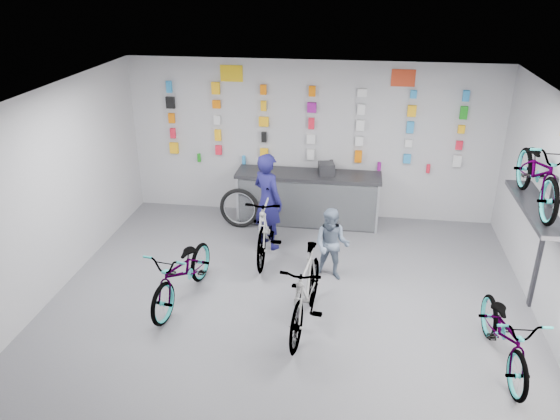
% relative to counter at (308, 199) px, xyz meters
% --- Properties ---
extents(floor, '(8.00, 8.00, 0.00)m').
position_rel_counter_xyz_m(floor, '(0.00, -3.54, -0.49)').
color(floor, '#56565C').
rests_on(floor, ground).
extents(ceiling, '(8.00, 8.00, 0.00)m').
position_rel_counter_xyz_m(ceiling, '(0.00, -3.54, 2.51)').
color(ceiling, white).
rests_on(ceiling, wall_back).
extents(wall_back, '(7.00, 0.00, 7.00)m').
position_rel_counter_xyz_m(wall_back, '(0.00, 0.46, 1.01)').
color(wall_back, '#A9A9AB').
rests_on(wall_back, floor).
extents(wall_left, '(0.00, 8.00, 8.00)m').
position_rel_counter_xyz_m(wall_left, '(-3.50, -3.54, 1.01)').
color(wall_left, '#A9A9AB').
rests_on(wall_left, floor).
extents(counter, '(2.70, 0.66, 1.00)m').
position_rel_counter_xyz_m(counter, '(0.00, 0.00, 0.00)').
color(counter, black).
rests_on(counter, floor).
extents(merch_wall, '(5.56, 0.08, 1.56)m').
position_rel_counter_xyz_m(merch_wall, '(-0.04, 0.39, 1.30)').
color(merch_wall, '#FFB211').
rests_on(merch_wall, wall_back).
extents(wall_bracket, '(0.39, 1.90, 2.00)m').
position_rel_counter_xyz_m(wall_bracket, '(3.33, -2.34, 0.98)').
color(wall_bracket, '#333338').
rests_on(wall_bracket, wall_right).
extents(sign_left, '(0.42, 0.02, 0.30)m').
position_rel_counter_xyz_m(sign_left, '(-1.50, 0.44, 2.23)').
color(sign_left, gold).
rests_on(sign_left, wall_back).
extents(sign_right, '(0.42, 0.02, 0.30)m').
position_rel_counter_xyz_m(sign_right, '(1.60, 0.44, 2.23)').
color(sign_right, red).
rests_on(sign_right, wall_back).
extents(bike_left, '(0.90, 1.89, 0.95)m').
position_rel_counter_xyz_m(bike_left, '(-1.53, -2.93, -0.01)').
color(bike_left, gray).
rests_on(bike_left, floor).
extents(bike_center, '(0.71, 1.88, 1.10)m').
position_rel_counter_xyz_m(bike_center, '(0.30, -3.29, 0.07)').
color(bike_center, gray).
rests_on(bike_center, floor).
extents(bike_right, '(0.74, 1.78, 0.91)m').
position_rel_counter_xyz_m(bike_right, '(2.78, -3.73, -0.03)').
color(bike_right, gray).
rests_on(bike_right, floor).
extents(bike_service, '(0.60, 1.96, 1.17)m').
position_rel_counter_xyz_m(bike_service, '(-0.56, -1.35, 0.10)').
color(bike_service, gray).
rests_on(bike_service, floor).
extents(bike_wall, '(0.63, 1.80, 0.95)m').
position_rel_counter_xyz_m(bike_wall, '(3.25, -2.34, 1.57)').
color(bike_wall, gray).
rests_on(bike_wall, wall_bracket).
extents(clerk, '(0.74, 0.70, 1.71)m').
position_rel_counter_xyz_m(clerk, '(-0.59, -1.05, 0.37)').
color(clerk, '#151349').
rests_on(clerk, floor).
extents(customer, '(0.64, 0.54, 1.18)m').
position_rel_counter_xyz_m(customer, '(0.57, -1.98, 0.10)').
color(customer, slate).
rests_on(customer, floor).
extents(spare_wheel, '(0.77, 0.20, 0.76)m').
position_rel_counter_xyz_m(spare_wheel, '(-1.25, -0.37, -0.11)').
color(spare_wheel, black).
rests_on(spare_wheel, floor).
extents(register, '(0.33, 0.35, 0.22)m').
position_rel_counter_xyz_m(register, '(0.33, 0.01, 0.62)').
color(register, black).
rests_on(register, counter).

